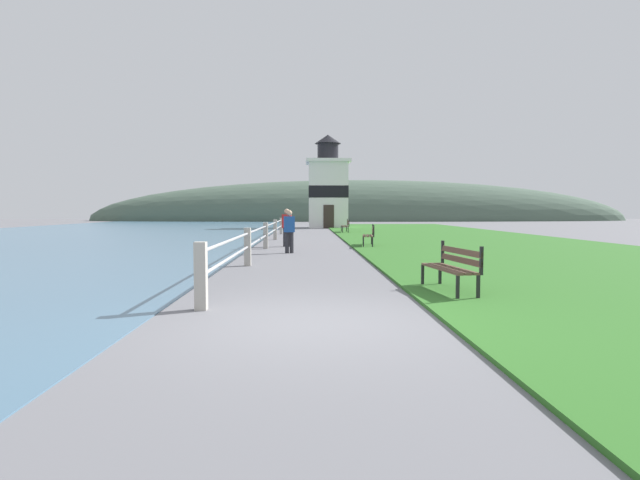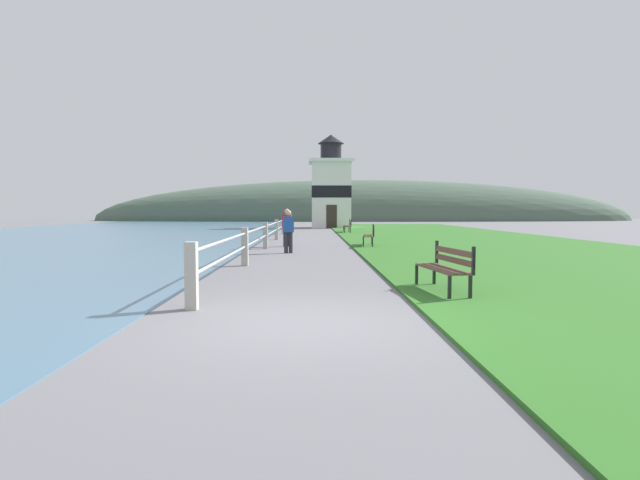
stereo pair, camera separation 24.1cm
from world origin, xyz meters
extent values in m
plane|color=slate|center=(0.00, 0.00, 0.00)|extent=(160.00, 160.00, 0.00)
cube|color=#2D6623|center=(7.81, 18.70, 0.03)|extent=(12.00, 56.10, 0.06)
cube|color=#476B84|center=(-14.31, 18.70, 0.01)|extent=(24.00, 89.77, 0.01)
cube|color=#A8A399|center=(-1.71, 1.00, 0.53)|extent=(0.18, 0.18, 1.06)
cube|color=#A8A399|center=(-1.71, 7.16, 0.53)|extent=(0.18, 0.18, 1.06)
cube|color=#A8A399|center=(-1.71, 13.32, 0.53)|extent=(0.18, 0.18, 1.06)
cube|color=#A8A399|center=(-1.71, 19.48, 0.53)|extent=(0.18, 0.18, 1.06)
cube|color=#A8A399|center=(-1.71, 25.63, 0.53)|extent=(0.18, 0.18, 1.06)
cube|color=#A8A399|center=(-1.71, 31.79, 0.53)|extent=(0.18, 0.18, 1.06)
cylinder|color=#B2B2B7|center=(-1.71, 16.40, 0.90)|extent=(0.06, 30.79, 0.06)
cylinder|color=#B2B2B7|center=(-1.71, 16.40, 0.53)|extent=(0.06, 30.79, 0.06)
cube|color=brown|center=(2.42, 2.38, 0.47)|extent=(0.33, 1.70, 0.04)
cube|color=brown|center=(2.56, 2.40, 0.47)|extent=(0.33, 1.70, 0.04)
cube|color=brown|center=(2.71, 2.42, 0.47)|extent=(0.33, 1.70, 0.04)
cube|color=brown|center=(2.80, 2.43, 0.79)|extent=(0.27, 1.70, 0.11)
cube|color=brown|center=(2.80, 2.43, 0.63)|extent=(0.27, 1.70, 0.11)
cube|color=black|center=(2.49, 1.56, 0.23)|extent=(0.06, 0.06, 0.45)
cube|color=black|center=(2.27, 3.19, 0.23)|extent=(0.06, 0.06, 0.45)
cube|color=black|center=(2.85, 1.60, 0.23)|extent=(0.06, 0.06, 0.45)
cube|color=black|center=(2.64, 3.24, 0.23)|extent=(0.06, 0.06, 0.45)
cube|color=black|center=(2.90, 1.61, 0.70)|extent=(0.06, 0.06, 0.49)
cube|color=black|center=(2.69, 3.25, 0.70)|extent=(0.06, 0.06, 0.49)
cube|color=brown|center=(2.38, 14.31, 0.47)|extent=(0.29, 1.65, 0.04)
cube|color=brown|center=(2.53, 14.30, 0.47)|extent=(0.29, 1.65, 0.04)
cube|color=brown|center=(2.67, 14.28, 0.47)|extent=(0.29, 1.65, 0.04)
cube|color=brown|center=(2.76, 14.27, 0.79)|extent=(0.23, 1.64, 0.11)
cube|color=brown|center=(2.76, 14.27, 0.63)|extent=(0.23, 1.64, 0.11)
cube|color=black|center=(2.26, 13.52, 0.23)|extent=(0.06, 0.06, 0.45)
cube|color=black|center=(2.43, 15.11, 0.23)|extent=(0.06, 0.06, 0.45)
cube|color=black|center=(2.63, 13.48, 0.23)|extent=(0.06, 0.06, 0.45)
cube|color=black|center=(2.80, 15.07, 0.23)|extent=(0.06, 0.06, 0.45)
cube|color=black|center=(2.67, 13.48, 0.70)|extent=(0.06, 0.06, 0.49)
cube|color=black|center=(2.85, 15.07, 0.70)|extent=(0.06, 0.06, 0.49)
cube|color=brown|center=(2.38, 27.07, 0.47)|extent=(0.15, 1.82, 0.04)
cube|color=brown|center=(2.53, 27.07, 0.47)|extent=(0.15, 1.82, 0.04)
cube|color=brown|center=(2.68, 27.07, 0.47)|extent=(0.15, 1.82, 0.04)
cube|color=brown|center=(2.76, 27.07, 0.79)|extent=(0.09, 1.82, 0.11)
cube|color=brown|center=(2.76, 27.07, 0.63)|extent=(0.09, 1.82, 0.11)
cube|color=black|center=(2.33, 26.19, 0.23)|extent=(0.05, 0.05, 0.45)
cube|color=black|center=(2.36, 27.96, 0.23)|extent=(0.05, 0.05, 0.45)
cube|color=black|center=(2.70, 26.18, 0.23)|extent=(0.05, 0.05, 0.45)
cube|color=black|center=(2.73, 27.95, 0.23)|extent=(0.05, 0.05, 0.45)
cube|color=black|center=(2.75, 26.18, 0.70)|extent=(0.05, 0.05, 0.49)
cube|color=black|center=(2.78, 27.95, 0.70)|extent=(0.05, 0.05, 0.49)
cube|color=white|center=(1.83, 37.38, 2.85)|extent=(3.35, 3.35, 5.69)
cube|color=black|center=(1.83, 37.38, 3.13)|extent=(3.39, 3.39, 1.02)
cube|color=white|center=(1.83, 37.38, 5.82)|extent=(3.86, 3.86, 0.25)
cylinder|color=black|center=(1.83, 37.38, 6.66)|extent=(1.84, 1.84, 1.43)
cone|color=black|center=(1.83, 37.38, 7.77)|extent=(2.31, 2.31, 0.79)
cube|color=#332823|center=(1.83, 35.68, 1.00)|extent=(0.90, 0.06, 2.00)
cylinder|color=#28282D|center=(-0.99, 14.55, 0.39)|extent=(0.15, 0.15, 0.79)
cylinder|color=#28282D|center=(-0.82, 14.53, 0.39)|extent=(0.15, 0.15, 0.79)
cube|color=#B22323|center=(-0.91, 14.54, 1.08)|extent=(0.42, 0.26, 0.59)
sphere|color=tan|center=(-0.91, 14.54, 1.51)|extent=(0.21, 0.21, 0.21)
cylinder|color=#28282D|center=(-0.77, 11.23, 0.38)|extent=(0.14, 0.14, 0.76)
cylinder|color=#28282D|center=(-0.60, 11.25, 0.38)|extent=(0.14, 0.14, 0.76)
cube|color=#1E4C99|center=(-0.69, 11.24, 1.05)|extent=(0.41, 0.26, 0.57)
sphere|color=tan|center=(-0.69, 11.24, 1.45)|extent=(0.21, 0.21, 0.21)
ellipsoid|color=#475B4C|center=(8.00, 67.40, 0.00)|extent=(80.00, 16.00, 12.00)
camera|label=1|loc=(-0.07, -6.74, 1.56)|focal=28.00mm
camera|label=2|loc=(0.17, -6.75, 1.56)|focal=28.00mm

